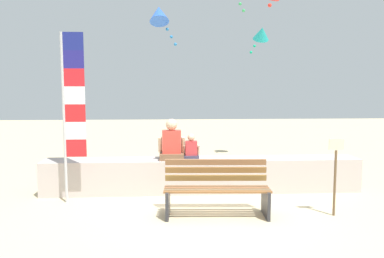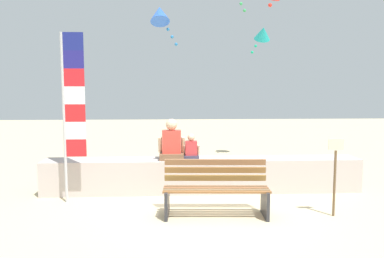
{
  "view_description": "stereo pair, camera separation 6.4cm",
  "coord_description": "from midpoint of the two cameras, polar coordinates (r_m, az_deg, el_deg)",
  "views": [
    {
      "loc": [
        -0.68,
        -6.14,
        2.03
      ],
      "look_at": [
        -0.21,
        1.17,
        1.27
      ],
      "focal_mm": 34.69,
      "sensor_mm": 36.0,
      "label": 1
    },
    {
      "loc": [
        -0.61,
        -6.14,
        2.03
      ],
      "look_at": [
        -0.21,
        1.17,
        1.27
      ],
      "focal_mm": 34.69,
      "sensor_mm": 36.0,
      "label": 2
    }
  ],
  "objects": [
    {
      "name": "flag_banner",
      "position": [
        6.95,
        -18.4,
        3.62
      ],
      "size": [
        0.41,
        0.05,
        3.05
      ],
      "color": "#B7B7BC",
      "rests_on": "ground"
    },
    {
      "name": "person_child",
      "position": [
        7.37,
        -0.38,
        -3.14
      ],
      "size": [
        0.33,
        0.24,
        0.51
      ],
      "color": "#383447",
      "rests_on": "seawall_ledge"
    },
    {
      "name": "kite_blue",
      "position": [
        9.54,
        -5.26,
        17.13
      ],
      "size": [
        0.71,
        0.66,
        1.05
      ],
      "color": "blue"
    },
    {
      "name": "person_adult",
      "position": [
        7.34,
        -3.4,
        -2.27
      ],
      "size": [
        0.53,
        0.39,
        0.81
      ],
      "color": "brown",
      "rests_on": "seawall_ledge"
    },
    {
      "name": "ground_plane",
      "position": [
        6.5,
        2.3,
        -12.26
      ],
      "size": [
        40.0,
        40.0,
        0.0
      ],
      "primitive_type": "plane",
      "color": "#CDBA90"
    },
    {
      "name": "seawall_ledge",
      "position": [
        7.53,
        1.39,
        -7.07
      ],
      "size": [
        6.3,
        0.64,
        0.67
      ],
      "primitive_type": "cube",
      "color": "#BFB0AC",
      "rests_on": "ground"
    },
    {
      "name": "kite_teal",
      "position": [
        11.2,
        10.46,
        14.23
      ],
      "size": [
        0.57,
        0.59,
        0.86
      ],
      "color": "teal"
    },
    {
      "name": "park_bench",
      "position": [
        6.13,
        3.49,
        -9.27
      ],
      "size": [
        1.73,
        0.7,
        0.88
      ],
      "color": "#905C33",
      "rests_on": "ground"
    },
    {
      "name": "sign_post",
      "position": [
        6.42,
        20.91,
        -5.94
      ],
      "size": [
        0.24,
        0.04,
        1.26
      ],
      "color": "brown",
      "rests_on": "ground"
    }
  ]
}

